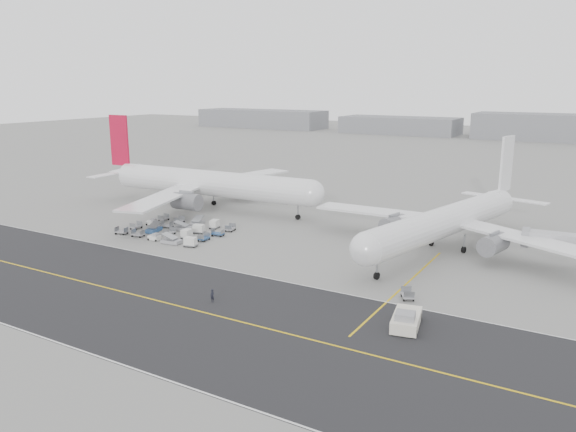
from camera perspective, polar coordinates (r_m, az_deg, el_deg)
The scene contains 10 objects.
ground at distance 96.14m, azimuth -6.57°, elevation -4.88°, with size 700.00×700.00×0.00m, color gray.
taxiway at distance 80.11m, azimuth -11.43°, elevation -8.86°, with size 220.00×59.00×0.03m.
horizon_buildings at distance 335.12m, azimuth 26.02°, elevation 6.87°, with size 520.00×28.00×28.00m, color slate, non-canonical shape.
airliner_a at distance 138.12m, azimuth -8.37°, elevation 3.35°, with size 63.59×62.81×21.92m.
airliner_b at distance 106.29m, azimuth 15.95°, elevation -0.43°, with size 53.87×55.08×19.31m.
pushback_tug at distance 72.99m, azimuth 11.92°, elevation -10.27°, with size 4.46×8.97×2.52m.
jet_bridge at distance 103.23m, azimuth 26.95°, elevation -2.59°, with size 15.94×4.03×5.98m.
gse_cluster at distance 117.69m, azimuth -11.27°, elevation -1.65°, with size 25.60×20.32×1.88m, color gray, non-canonical shape.
stray_dolly at distance 82.50m, azimuth 12.02°, elevation -8.23°, with size 1.54×2.50×1.54m, color silver, non-canonical shape.
ground_crew_a at distance 79.96m, azimuth -7.70°, elevation -8.02°, with size 0.69×0.45×1.90m, color black.
Camera 1 is at (55.18, -72.84, 29.88)m, focal length 35.00 mm.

